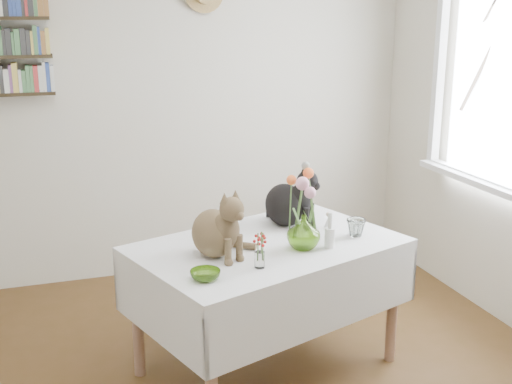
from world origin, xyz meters
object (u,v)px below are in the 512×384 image
object	(u,v)px
dining_table	(268,275)
black_cat	(285,194)
tabby_cat	(214,221)
flower_vase	(304,232)

from	to	relation	value
dining_table	black_cat	distance (m)	0.49
dining_table	tabby_cat	size ratio (longest dim) A/B	4.36
dining_table	flower_vase	xyz separation A→B (m)	(0.15, -0.13, 0.27)
dining_table	black_cat	world-z (taller)	black_cat
tabby_cat	dining_table	bearing A→B (deg)	-14.19
tabby_cat	black_cat	distance (m)	0.62
dining_table	flower_vase	world-z (taller)	flower_vase
tabby_cat	flower_vase	size ratio (longest dim) A/B	2.00
dining_table	flower_vase	size ratio (longest dim) A/B	8.73
tabby_cat	flower_vase	world-z (taller)	tabby_cat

